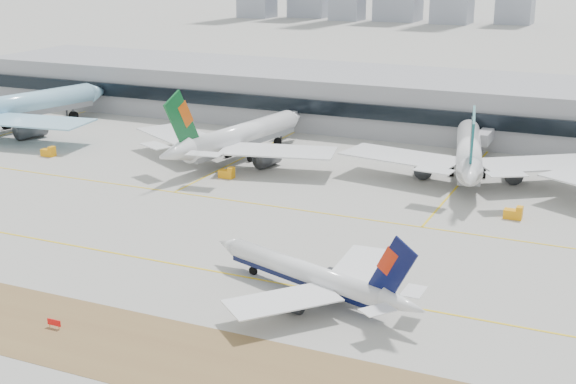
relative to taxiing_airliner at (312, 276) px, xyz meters
The scene contains 10 objects.
ground 23.07m from the taxiing_airliner, 160.93° to the left, with size 3000.00×3000.00×0.00m, color #9F9E95.
taxiing_airliner is the anchor object (origin of this frame).
widebody_korean 140.29m from the taxiing_airliner, 150.55° to the left, with size 67.85×67.76×25.01m.
widebody_eva 82.83m from the taxiing_airliner, 125.63° to the left, with size 58.02×57.35×20.92m.
widebody_cathay 75.44m from the taxiing_airliner, 84.46° to the left, with size 57.66×57.34×21.04m.
terminal 124.26m from the taxiing_airliner, 100.01° to the left, with size 280.00×43.10×15.00m.
hold_sign_left 37.73m from the taxiing_airliner, 139.32° to the right, with size 2.20×0.15×1.35m.
gse_b 67.53m from the taxiing_airliner, 129.42° to the left, with size 3.55×2.00×2.60m.
gse_a 106.57m from the taxiing_airliner, 151.34° to the left, with size 3.55×2.00×2.60m.
gse_c 54.30m from the taxiing_airliner, 66.34° to the left, with size 3.55×2.00×2.60m.
Camera 1 is at (64.06, -110.47, 50.70)m, focal length 50.00 mm.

